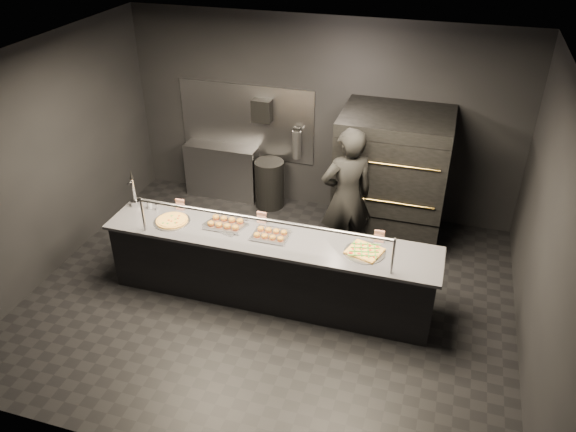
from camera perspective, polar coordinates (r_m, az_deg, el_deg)
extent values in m
plane|color=black|center=(7.29, -1.78, -8.15)|extent=(6.00, 6.00, 0.00)
plane|color=black|center=(5.86, -2.28, 15.14)|extent=(6.00, 6.00, 0.00)
cube|color=black|center=(8.62, 3.36, 9.97)|extent=(6.00, 0.04, 3.00)
cube|color=black|center=(4.60, -12.18, -12.50)|extent=(6.00, 0.04, 3.00)
cube|color=black|center=(7.84, -23.35, 5.11)|extent=(0.04, 5.00, 3.00)
cube|color=black|center=(6.28, 24.95, -1.84)|extent=(0.04, 5.00, 3.00)
cube|color=#99999E|center=(9.01, -4.24, 9.53)|extent=(2.20, 0.02, 1.20)
cube|color=black|center=(7.02, -1.84, -5.37)|extent=(4.00, 0.70, 0.88)
cube|color=#3B3A40|center=(6.75, -1.91, -2.24)|extent=(4.10, 0.78, 0.04)
cylinder|color=#99999E|center=(6.96, -14.53, 0.18)|extent=(0.03, 0.03, 0.45)
cylinder|color=#99999E|center=(6.12, 10.62, -4.02)|extent=(0.03, 0.03, 0.45)
cylinder|color=#99999E|center=(6.28, -2.84, -0.34)|extent=(3.00, 0.04, 0.04)
cube|color=black|center=(8.44, 10.05, -0.08)|extent=(1.50, 1.15, 0.60)
cube|color=black|center=(8.15, 10.43, 3.52)|extent=(1.50, 1.20, 0.55)
cube|color=black|center=(7.91, 10.81, 7.05)|extent=(1.50, 1.20, 0.55)
cube|color=black|center=(7.77, 11.08, 9.53)|extent=(1.50, 1.20, 0.18)
cylinder|color=gold|center=(7.61, 9.80, 1.45)|extent=(1.30, 0.02, 0.02)
cylinder|color=gold|center=(7.35, 10.18, 5.17)|extent=(1.30, 0.02, 0.02)
cube|color=#99999E|center=(9.36, -6.68, 4.57)|extent=(1.20, 0.35, 0.90)
cube|color=black|center=(8.74, -2.64, 10.65)|extent=(0.30, 0.20, 0.35)
cylinder|color=#B2B2B7|center=(8.79, 0.88, 7.26)|extent=(0.14, 0.14, 0.45)
cube|color=black|center=(8.69, 0.89, 8.77)|extent=(0.10, 0.06, 0.06)
cylinder|color=silver|center=(7.62, -15.22, 1.30)|extent=(0.14, 0.14, 0.08)
cylinder|color=silver|center=(7.54, -15.40, 2.45)|extent=(0.05, 0.05, 0.35)
cylinder|color=silver|center=(7.41, -15.87, 3.22)|extent=(0.02, 0.10, 0.02)
cone|color=black|center=(7.43, -15.66, 4.09)|extent=(0.05, 0.05, 0.14)
cylinder|color=silver|center=(7.17, -11.70, -0.53)|extent=(0.46, 0.46, 0.01)
cylinder|color=gold|center=(7.16, -11.71, -0.45)|extent=(0.40, 0.40, 0.02)
cylinder|color=#EAC54C|center=(7.15, -11.72, -0.37)|extent=(0.35, 0.35, 0.01)
cube|color=silver|center=(6.99, -6.36, -0.86)|extent=(0.56, 0.48, 0.02)
ellipsoid|color=#9A6A21|center=(6.97, -7.85, -0.72)|extent=(0.09, 0.09, 0.06)
ellipsoid|color=#9A6A21|center=(7.09, -7.34, -0.08)|extent=(0.09, 0.09, 0.06)
ellipsoid|color=#9A6A21|center=(6.93, -7.03, -0.86)|extent=(0.09, 0.09, 0.06)
ellipsoid|color=#9A6A21|center=(7.05, -6.54, -0.21)|extent=(0.09, 0.09, 0.06)
ellipsoid|color=#9A6A21|center=(6.89, -6.21, -1.00)|extent=(0.09, 0.09, 0.06)
ellipsoid|color=#9A6A21|center=(7.01, -5.73, -0.35)|extent=(0.09, 0.09, 0.06)
ellipsoid|color=#9A6A21|center=(6.86, -5.38, -1.14)|extent=(0.09, 0.09, 0.06)
ellipsoid|color=#9A6A21|center=(6.98, -4.91, -0.48)|extent=(0.09, 0.09, 0.06)
cube|color=silver|center=(6.74, -1.79, -2.01)|extent=(0.43, 0.32, 0.02)
ellipsoid|color=#9A6A21|center=(6.71, -3.19, -1.89)|extent=(0.08, 0.08, 0.05)
ellipsoid|color=#9A6A21|center=(6.82, -2.79, -1.26)|extent=(0.08, 0.08, 0.05)
ellipsoid|color=#9A6A21|center=(6.68, -2.40, -2.02)|extent=(0.08, 0.08, 0.05)
ellipsoid|color=#9A6A21|center=(6.79, -2.01, -1.39)|extent=(0.08, 0.08, 0.05)
ellipsoid|color=#9A6A21|center=(6.65, -1.59, -2.16)|extent=(0.08, 0.08, 0.05)
ellipsoid|color=#9A6A21|center=(6.76, -1.22, -1.52)|extent=(0.08, 0.08, 0.05)
ellipsoid|color=#9A6A21|center=(6.63, -0.78, -2.30)|extent=(0.08, 0.08, 0.05)
ellipsoid|color=#9A6A21|center=(6.74, -0.42, -1.65)|extent=(0.08, 0.08, 0.05)
cylinder|color=silver|center=(6.51, 7.78, -3.67)|extent=(0.47, 0.47, 0.01)
cube|color=gold|center=(6.50, 7.79, -3.56)|extent=(0.46, 0.43, 0.02)
cube|color=#EAC54C|center=(6.50, 7.80, -3.47)|extent=(0.43, 0.41, 0.01)
cube|color=green|center=(6.49, 7.80, -3.41)|extent=(0.41, 0.38, 0.01)
cylinder|color=silver|center=(7.50, -13.89, 1.10)|extent=(0.06, 0.06, 0.10)
cylinder|color=silver|center=(7.45, -13.19, 0.92)|extent=(0.05, 0.05, 0.08)
cube|color=white|center=(7.38, -10.90, 1.19)|extent=(0.12, 0.04, 0.15)
cube|color=white|center=(6.98, -2.70, -0.12)|extent=(0.12, 0.04, 0.15)
cube|color=white|center=(6.70, 9.25, -2.01)|extent=(0.12, 0.04, 0.15)
cylinder|color=black|center=(9.03, -1.89, 3.29)|extent=(0.47, 0.47, 0.78)
imported|color=black|center=(7.47, 5.98, 1.90)|extent=(0.86, 0.78, 1.97)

